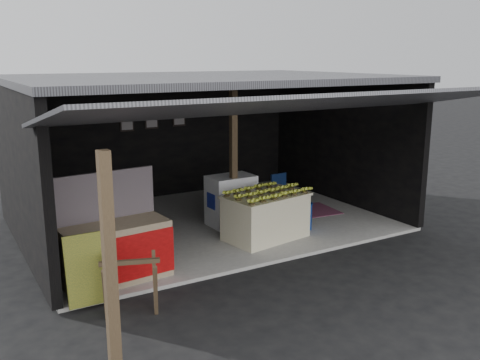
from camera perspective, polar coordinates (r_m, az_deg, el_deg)
ground at (r=9.03m, az=3.69°, el=-8.93°), size 80.00×80.00×0.00m
concrete_slab at (r=11.05m, az=-3.58°, el=-4.60°), size 7.00×5.00×0.06m
shophouse at (r=10.89m, az=-4.49°, el=6.28°), size 7.40×7.29×3.02m
banana_table at (r=9.93m, az=2.76°, el=-3.90°), size 1.66×1.18×0.84m
banana_pile at (r=9.80m, az=2.79°, el=-1.10°), size 1.53×1.06×0.17m
white_crate at (r=10.72m, az=-0.96°, el=-2.18°), size 0.93×0.65×1.01m
neighbor_stall at (r=8.31m, az=-13.17°, el=-7.19°), size 1.64×0.85×1.63m
green_signboard at (r=7.64m, az=-15.69°, el=-9.12°), size 0.66×0.21×0.98m
sawhorse at (r=7.32m, az=-11.60°, el=-10.44°), size 0.87×0.87×0.78m
water_barrel at (r=10.57m, az=6.76°, el=-3.91°), size 0.34×0.34×0.50m
plastic_chair at (r=11.63m, az=4.39°, el=-1.05°), size 0.41×0.41×0.84m
magenta_rug at (r=11.78m, az=6.65°, el=-3.36°), size 1.59×1.14×0.01m
picture_frames at (r=12.74m, az=-9.28°, el=6.36°), size 1.62×0.04×0.46m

